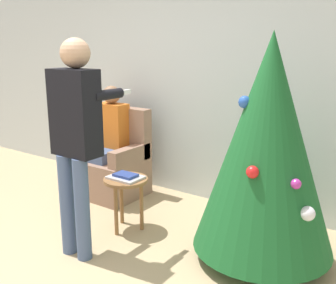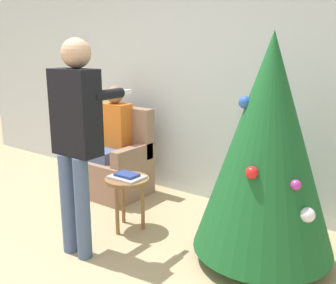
% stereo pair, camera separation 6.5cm
% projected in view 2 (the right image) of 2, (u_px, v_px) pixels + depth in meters
% --- Properties ---
extents(wall_back, '(8.00, 0.06, 2.70)m').
position_uv_depth(wall_back, '(202.00, 78.00, 4.23)').
color(wall_back, silver).
rests_on(wall_back, ground_plane).
extents(christmas_tree, '(1.10, 1.10, 1.80)m').
position_uv_depth(christmas_tree, '(267.00, 145.00, 2.96)').
color(christmas_tree, brown).
rests_on(christmas_tree, ground_plane).
extents(armchair, '(0.79, 0.64, 0.99)m').
position_uv_depth(armchair, '(114.00, 164.00, 4.57)').
color(armchair, '#93705B').
rests_on(armchair, ground_plane).
extents(person_seated, '(0.36, 0.46, 1.25)m').
position_uv_depth(person_seated, '(111.00, 136.00, 4.46)').
color(person_seated, '#475B84').
rests_on(person_seated, ground_plane).
extents(person_standing, '(0.42, 0.57, 1.75)m').
position_uv_depth(person_standing, '(76.00, 130.00, 3.07)').
color(person_standing, '#475B84').
rests_on(person_standing, ground_plane).
extents(side_stool, '(0.41, 0.41, 0.50)m').
position_uv_depth(side_stool, '(127.00, 187.00, 3.63)').
color(side_stool, olive).
rests_on(side_stool, ground_plane).
extents(laptop, '(0.30, 0.23, 0.02)m').
position_uv_depth(laptop, '(127.00, 177.00, 3.61)').
color(laptop, silver).
rests_on(laptop, side_stool).
extents(book, '(0.21, 0.14, 0.02)m').
position_uv_depth(book, '(127.00, 175.00, 3.60)').
color(book, navy).
rests_on(book, laptop).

